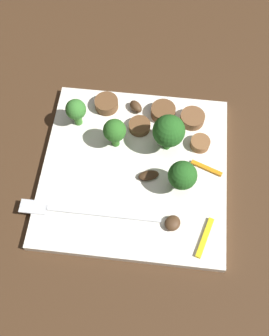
# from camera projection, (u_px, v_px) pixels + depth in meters

# --- Properties ---
(ground_plane) EXTENTS (1.40, 1.40, 0.00)m
(ground_plane) POSITION_uv_depth(u_px,v_px,m) (134.00, 172.00, 0.53)
(ground_plane) COLOR #422B19
(plate) EXTENTS (0.25, 0.25, 0.01)m
(plate) POSITION_uv_depth(u_px,v_px,m) (134.00, 170.00, 0.52)
(plate) COLOR white
(plate) RESTS_ON ground_plane
(fork) EXTENTS (0.18, 0.02, 0.00)m
(fork) POSITION_uv_depth(u_px,v_px,m) (79.00, 212.00, 0.49)
(fork) COLOR silver
(fork) RESTS_ON plate
(broccoli_floret_0) EXTENTS (0.04, 0.04, 0.06)m
(broccoli_floret_0) POSITION_uv_depth(u_px,v_px,m) (169.00, 131.00, 0.50)
(broccoli_floret_0) COLOR #296420
(broccoli_floret_0) RESTS_ON plate
(broccoli_floret_1) EXTENTS (0.03, 0.03, 0.05)m
(broccoli_floret_1) POSITION_uv_depth(u_px,v_px,m) (76.00, 110.00, 0.52)
(broccoli_floret_1) COLOR #408630
(broccoli_floret_1) RESTS_ON plate
(broccoli_floret_2) EXTENTS (0.04, 0.04, 0.05)m
(broccoli_floret_2) POSITION_uv_depth(u_px,v_px,m) (182.00, 176.00, 0.47)
(broccoli_floret_2) COLOR #296420
(broccoli_floret_2) RESTS_ON plate
(broccoli_floret_3) EXTENTS (0.03, 0.03, 0.05)m
(broccoli_floret_3) POSITION_uv_depth(u_px,v_px,m) (115.00, 131.00, 0.51)
(broccoli_floret_3) COLOR #347525
(broccoli_floret_3) RESTS_ON plate
(sausage_slice_0) EXTENTS (0.04, 0.04, 0.01)m
(sausage_slice_0) POSITION_uv_depth(u_px,v_px,m) (163.00, 112.00, 0.55)
(sausage_slice_0) COLOR brown
(sausage_slice_0) RESTS_ON plate
(sausage_slice_1) EXTENTS (0.04, 0.04, 0.01)m
(sausage_slice_1) POSITION_uv_depth(u_px,v_px,m) (141.00, 126.00, 0.54)
(sausage_slice_1) COLOR brown
(sausage_slice_1) RESTS_ON plate
(sausage_slice_2) EXTENTS (0.05, 0.05, 0.01)m
(sausage_slice_2) POSITION_uv_depth(u_px,v_px,m) (192.00, 118.00, 0.54)
(sausage_slice_2) COLOR brown
(sausage_slice_2) RESTS_ON plate
(sausage_slice_3) EXTENTS (0.04, 0.04, 0.01)m
(sausage_slice_3) POSITION_uv_depth(u_px,v_px,m) (200.00, 143.00, 0.53)
(sausage_slice_3) COLOR brown
(sausage_slice_3) RESTS_ON plate
(sausage_slice_4) EXTENTS (0.04, 0.04, 0.01)m
(sausage_slice_4) POSITION_uv_depth(u_px,v_px,m) (106.00, 104.00, 0.55)
(sausage_slice_4) COLOR brown
(sausage_slice_4) RESTS_ON plate
(mushroom_0) EXTENTS (0.03, 0.03, 0.01)m
(mushroom_0) POSITION_uv_depth(u_px,v_px,m) (136.00, 107.00, 0.55)
(mushroom_0) COLOR #4C331E
(mushroom_0) RESTS_ON plate
(mushroom_1) EXTENTS (0.03, 0.03, 0.01)m
(mushroom_1) POSITION_uv_depth(u_px,v_px,m) (172.00, 223.00, 0.48)
(mushroom_1) COLOR #4C331E
(mushroom_1) RESTS_ON plate
(mushroom_3) EXTENTS (0.03, 0.02, 0.01)m
(mushroom_3) POSITION_uv_depth(u_px,v_px,m) (149.00, 175.00, 0.51)
(mushroom_3) COLOR #422B19
(mushroom_3) RESTS_ON plate
(pepper_strip_0) EXTENTS (0.02, 0.05, 0.00)m
(pepper_strip_0) POSITION_uv_depth(u_px,v_px,m) (205.00, 238.00, 0.47)
(pepper_strip_0) COLOR yellow
(pepper_strip_0) RESTS_ON plate
(pepper_strip_2) EXTENTS (0.04, 0.02, 0.00)m
(pepper_strip_2) POSITION_uv_depth(u_px,v_px,m) (207.00, 168.00, 0.51)
(pepper_strip_2) COLOR orange
(pepper_strip_2) RESTS_ON plate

